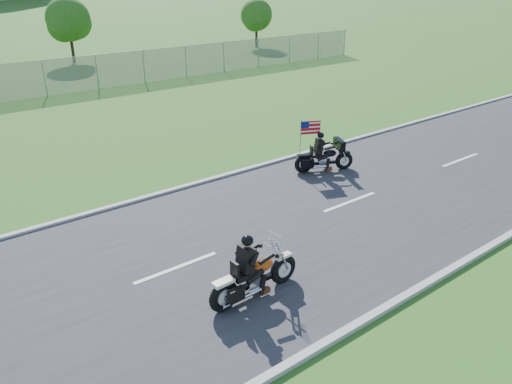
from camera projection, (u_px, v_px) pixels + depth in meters
ground at (244, 243)px, 12.98m from camera, size 420.00×420.00×0.00m
road at (244, 243)px, 12.97m from camera, size 120.00×8.00×0.04m
curb_north at (169, 191)px, 15.89m from camera, size 120.00×0.18×0.12m
curb_south at (363, 321)px, 10.03m from camera, size 120.00×0.18×0.12m
tree_fence_near at (69, 22)px, 36.84m from camera, size 3.52×3.28×4.75m
tree_fence_far at (257, 17)px, 44.44m from camera, size 3.08×2.87×4.20m
motorcycle_lead at (253, 277)px, 10.66m from camera, size 2.35×0.58×1.58m
motorcycle_follow at (324, 158)px, 17.40m from camera, size 2.02×1.15×1.80m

